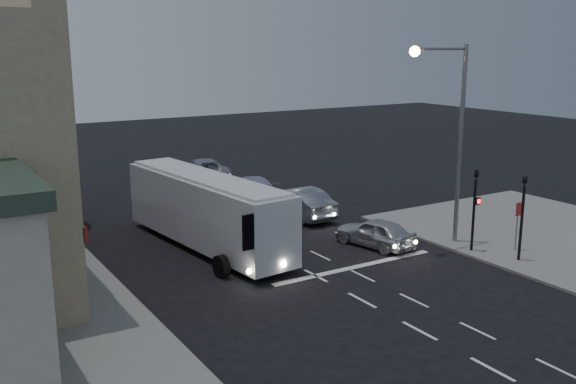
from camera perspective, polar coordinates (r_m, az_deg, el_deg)
ground at (r=24.54m, az=5.14°, el=-8.82°), size 120.00×120.00×0.00m
road_markings at (r=27.76m, az=3.17°, el=-6.16°), size 8.00×30.55×0.01m
tour_bus at (r=29.30m, az=-7.30°, el=-1.50°), size 3.43×11.20×3.38m
car_suv at (r=29.81m, az=7.76°, el=-3.58°), size 2.41×4.18×1.34m
car_sedan_a at (r=34.52m, az=0.87°, el=-0.91°), size 1.93×5.06×1.65m
car_sedan_b at (r=38.96m, az=-3.21°, el=0.45°), size 2.51×4.89×1.36m
car_sedan_c at (r=44.29m, az=-7.61°, el=1.99°), size 3.11×5.80×1.55m
traffic_signal_main at (r=29.34m, az=16.28°, el=-0.71°), size 0.25×0.35×4.10m
traffic_signal_side at (r=28.64m, az=20.15°, el=-1.31°), size 0.18×0.15×4.10m
regulatory_sign at (r=30.18m, az=19.78°, el=-2.20°), size 0.45×0.12×2.20m
streetlight at (r=29.54m, az=14.30°, el=6.03°), size 3.32×0.44×9.00m
street_tree at (r=33.96m, az=-22.05°, el=4.23°), size 4.00×4.00×6.20m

